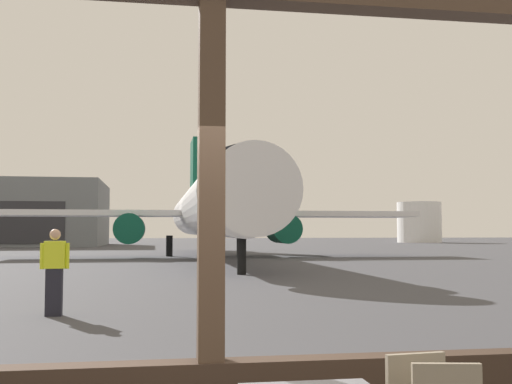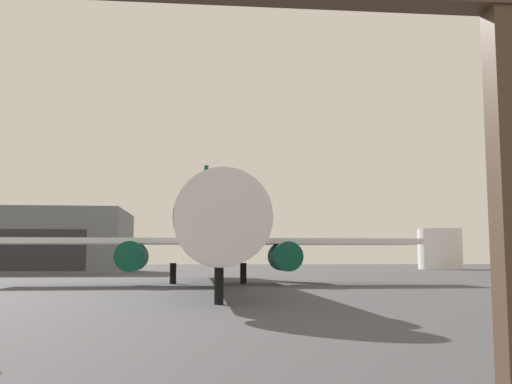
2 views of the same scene
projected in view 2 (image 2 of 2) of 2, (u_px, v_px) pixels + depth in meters
ground_plane at (166, 282)px, 42.94m from camera, size 220.00×220.00×0.00m
airplane at (210, 236)px, 38.17m from camera, size 28.34×37.26×9.89m
distant_hangar at (34, 241)px, 73.36m from camera, size 22.33×17.41×7.46m
fuel_storage_tank at (440, 249)px, 90.55m from camera, size 6.54×6.54×6.06m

